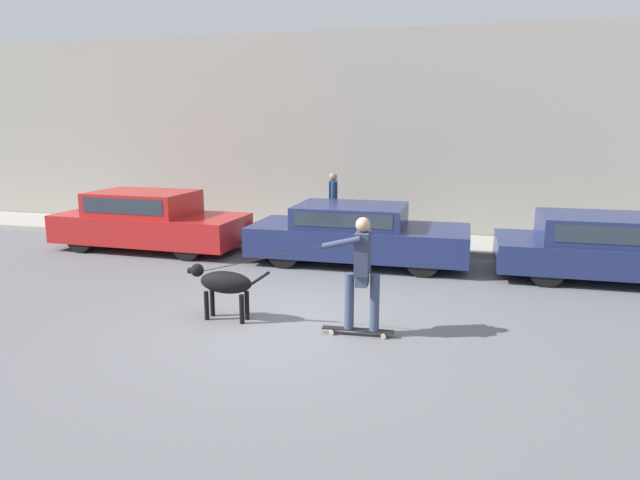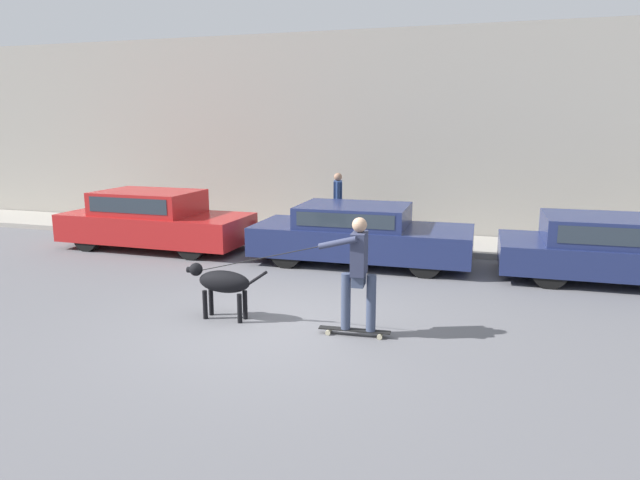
# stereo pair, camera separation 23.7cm
# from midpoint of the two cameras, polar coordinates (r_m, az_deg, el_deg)

# --- Properties ---
(ground_plane) EXTENTS (36.00, 36.00, 0.00)m
(ground_plane) POSITION_cam_midpoint_polar(r_m,az_deg,el_deg) (8.23, -4.63, -8.62)
(ground_plane) COLOR slate
(back_wall) EXTENTS (32.00, 0.30, 5.09)m
(back_wall) POSITION_cam_midpoint_polar(r_m,az_deg,el_deg) (14.69, 5.14, 10.42)
(back_wall) COLOR #9E998E
(back_wall) RESTS_ON ground_plane
(sidewalk_curb) EXTENTS (30.00, 1.97, 0.13)m
(sidewalk_curb) POSITION_cam_midpoint_polar(r_m,az_deg,el_deg) (13.84, 4.07, 0.02)
(sidewalk_curb) COLOR #A39E93
(sidewalk_curb) RESTS_ON ground_plane
(parked_car_0) EXTENTS (4.32, 1.80, 1.32)m
(parked_car_0) POSITION_cam_midpoint_polar(r_m,az_deg,el_deg) (13.60, -17.20, 1.79)
(parked_car_0) COLOR black
(parked_car_0) RESTS_ON ground_plane
(parked_car_1) EXTENTS (4.46, 1.91, 1.21)m
(parked_car_1) POSITION_cam_midpoint_polar(r_m,az_deg,el_deg) (11.72, 3.15, 0.57)
(parked_car_1) COLOR black
(parked_car_1) RESTS_ON ground_plane
(parked_car_2) EXTENTS (4.51, 1.90, 1.19)m
(parked_car_2) POSITION_cam_midpoint_polar(r_m,az_deg,el_deg) (11.71, 27.31, -0.73)
(parked_car_2) COLOR black
(parked_car_2) RESTS_ON ground_plane
(dog) EXTENTS (1.29, 0.34, 0.81)m
(dog) POSITION_cam_midpoint_polar(r_m,az_deg,el_deg) (8.46, -10.39, -4.27)
(dog) COLOR black
(dog) RESTS_ON ground_plane
(skateboarder) EXTENTS (2.95, 0.53, 1.63)m
(skateboarder) POSITION_cam_midpoint_polar(r_m,az_deg,el_deg) (7.61, 3.25, -2.91)
(skateboarder) COLOR beige
(skateboarder) RESTS_ON ground_plane
(pedestrian_with_bag) EXTENTS (0.29, 0.67, 1.56)m
(pedestrian_with_bag) POSITION_cam_midpoint_polar(r_m,az_deg,el_deg) (13.63, 0.83, 3.80)
(pedestrian_with_bag) COLOR #3D4760
(pedestrian_with_bag) RESTS_ON sidewalk_curb
(fire_hydrant) EXTENTS (0.18, 0.18, 0.63)m
(fire_hydrant) POSITION_cam_midpoint_polar(r_m,az_deg,el_deg) (13.29, -6.72, 0.65)
(fire_hydrant) COLOR #4C5156
(fire_hydrant) RESTS_ON ground_plane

